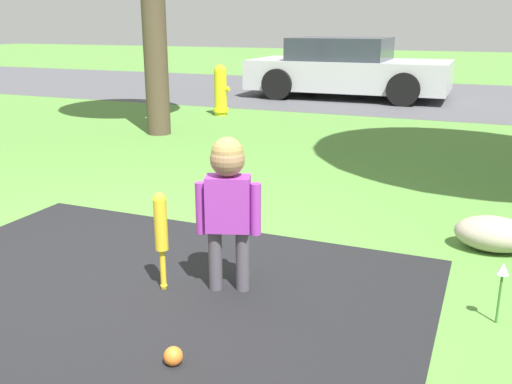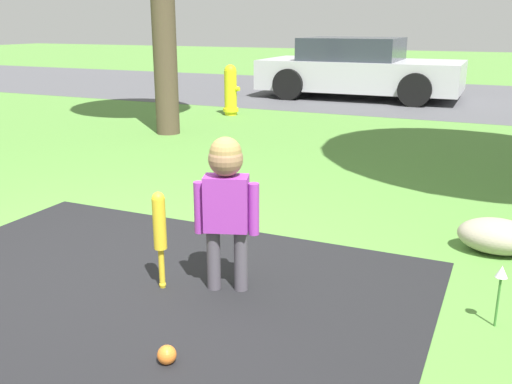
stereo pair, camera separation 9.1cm
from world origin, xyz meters
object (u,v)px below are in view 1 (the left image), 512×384
Objects in this scene: fire_hydrant at (221,91)px; baseball_bat at (161,228)px; sports_ball at (173,356)px; child at (228,193)px; parked_car at (347,69)px.

baseball_bat is at bearing -66.89° from fire_hydrant.
child is at bearing 96.60° from sports_ball.
fire_hydrant is (-2.88, 5.78, -0.18)m from child.
child is at bearing -63.53° from fire_hydrant.
parked_car reaches higher than sports_ball.
parked_car reaches higher than child.
baseball_bat is 6.44m from fire_hydrant.
baseball_bat is 0.71× the size of fire_hydrant.
parked_car reaches higher than fire_hydrant.
child reaches higher than baseball_bat.
sports_ball is 0.02× the size of parked_car.
fire_hydrant is (-2.53, 5.92, 0.03)m from baseball_bat.
parked_car is at bearing 66.97° from fire_hydrant.
fire_hydrant is 0.21× the size of parked_car.
fire_hydrant is at bearing 97.70° from child.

